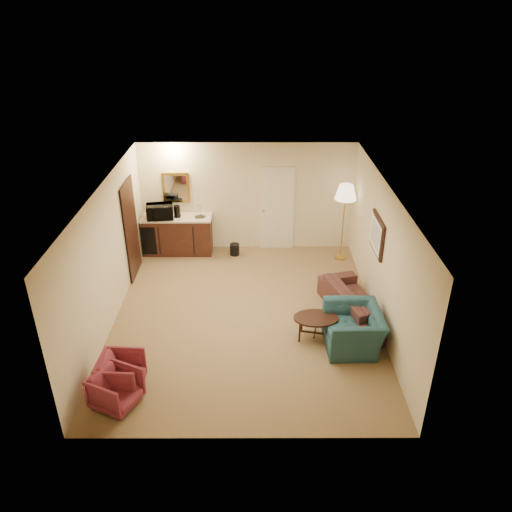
{
  "coord_description": "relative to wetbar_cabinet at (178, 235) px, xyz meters",
  "views": [
    {
      "loc": [
        0.19,
        -8.01,
        5.53
      ],
      "look_at": [
        0.2,
        0.5,
        1.05
      ],
      "focal_mm": 35.0,
      "sensor_mm": 36.0,
      "label": 1
    }
  ],
  "objects": [
    {
      "name": "teal_armchair",
      "position": [
        3.55,
        -3.62,
        0.01
      ],
      "size": [
        0.73,
        1.1,
        0.95
      ],
      "primitive_type": "imported",
      "rotation": [
        0.0,
        0.0,
        -1.54
      ],
      "color": "#1E484C",
      "rests_on": "ground"
    },
    {
      "name": "coffee_table",
      "position": [
        2.91,
        -3.42,
        -0.23
      ],
      "size": [
        0.89,
        0.69,
        0.46
      ],
      "primitive_type": "cube",
      "rotation": [
        0.0,
        0.0,
        -0.21
      ],
      "color": "black",
      "rests_on": "ground"
    },
    {
      "name": "waste_bin",
      "position": [
        1.35,
        -0.14,
        -0.32
      ],
      "size": [
        0.27,
        0.27,
        0.28
      ],
      "primitive_type": "cylinder",
      "rotation": [
        0.0,
        0.0,
        -0.28
      ],
      "color": "black",
      "rests_on": "ground"
    },
    {
      "name": "wetbar_cabinet",
      "position": [
        0.0,
        0.0,
        0.0
      ],
      "size": [
        1.64,
        0.58,
        0.92
      ],
      "primitive_type": "cube",
      "color": "#3E1913",
      "rests_on": "ground"
    },
    {
      "name": "rose_chair_near",
      "position": [
        -0.25,
        -4.71,
        -0.13
      ],
      "size": [
        0.64,
        0.68,
        0.66
      ],
      "primitive_type": "imported",
      "rotation": [
        0.0,
        0.0,
        1.51
      ],
      "color": "maroon",
      "rests_on": "ground"
    },
    {
      "name": "ground",
      "position": [
        1.65,
        -2.72,
        -0.46
      ],
      "size": [
        6.0,
        6.0,
        0.0
      ],
      "primitive_type": "plane",
      "color": "olive",
      "rests_on": "ground"
    },
    {
      "name": "rose_chair_far",
      "position": [
        -0.25,
        -5.06,
        -0.14
      ],
      "size": [
        0.8,
        0.81,
        0.64
      ],
      "primitive_type": "imported",
      "rotation": [
        0.0,
        0.0,
        1.14
      ],
      "color": "maroon",
      "rests_on": "ground"
    },
    {
      "name": "coffee_maker",
      "position": [
        0.03,
        0.0,
        0.6
      ],
      "size": [
        0.18,
        0.18,
        0.28
      ],
      "primitive_type": "cylinder",
      "rotation": [
        0.0,
        0.0,
        -0.29
      ],
      "color": "black",
      "rests_on": "wetbar_cabinet"
    },
    {
      "name": "floor_lamp",
      "position": [
        3.85,
        -0.32,
        0.45
      ],
      "size": [
        0.58,
        0.58,
        1.83
      ],
      "primitive_type": "cube",
      "rotation": [
        0.0,
        0.0,
        0.22
      ],
      "color": "gold",
      "rests_on": "ground"
    },
    {
      "name": "microwave",
      "position": [
        -0.36,
        -0.08,
        0.67
      ],
      "size": [
        0.65,
        0.43,
        0.41
      ],
      "primitive_type": "imported",
      "rotation": [
        0.0,
        0.0,
        0.17
      ],
      "color": "black",
      "rests_on": "wetbar_cabinet"
    },
    {
      "name": "room_walls",
      "position": [
        1.55,
        -1.95,
        1.26
      ],
      "size": [
        5.02,
        6.01,
        2.61
      ],
      "color": "beige",
      "rests_on": "ground"
    },
    {
      "name": "sofa",
      "position": [
        3.8,
        -2.73,
        -0.06
      ],
      "size": [
        1.16,
        2.13,
        0.8
      ],
      "primitive_type": "imported",
      "rotation": [
        0.0,
        0.0,
        1.86
      ],
      "color": "black",
      "rests_on": "ground"
    }
  ]
}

